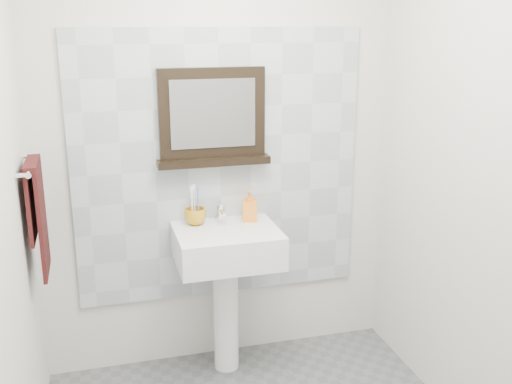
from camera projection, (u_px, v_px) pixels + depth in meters
back_wall at (219, 149)px, 3.30m from camera, size 2.00×0.01×2.50m
front_wall at (438, 357)px, 1.26m from camera, size 2.00×0.01×2.50m
right_wall at (504, 187)px, 2.54m from camera, size 0.01×2.20×2.50m
splashback at (220, 167)px, 3.32m from camera, size 1.60×0.02×1.50m
pedestal_sink at (227, 261)px, 3.24m from camera, size 0.55×0.44×0.96m
toothbrush_cup at (195, 216)px, 3.25m from camera, size 0.12×0.12×0.09m
toothbrushes at (195, 203)px, 3.23m from camera, size 0.05×0.04×0.21m
soap_dispenser at (249, 206)px, 3.31m from camera, size 0.09×0.09×0.17m
framed_mirror at (212, 119)px, 3.20m from camera, size 0.61×0.11×0.52m
towel_bar at (31, 165)px, 2.73m from camera, size 0.07×0.40×0.03m
hand_towel at (37, 209)px, 2.79m from camera, size 0.06×0.30×0.55m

